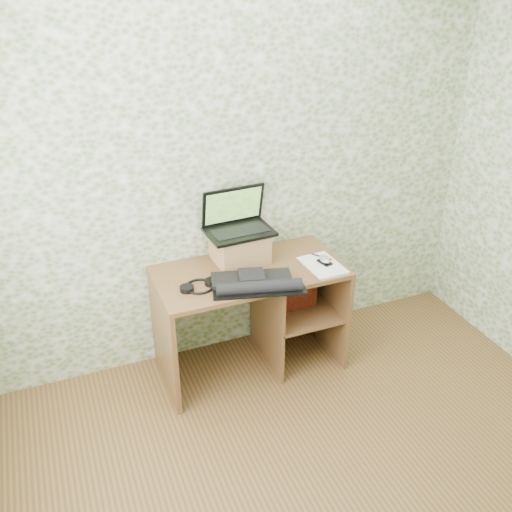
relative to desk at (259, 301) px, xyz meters
name	(u,v)px	position (x,y,z in m)	size (l,w,h in m)	color
wall_back	(231,172)	(-0.08, 0.28, 0.82)	(3.50, 3.50, 0.00)	white
desk	(259,301)	(0.00, 0.00, 0.00)	(1.20, 0.60, 0.75)	brown
riser	(240,247)	(-0.09, 0.12, 0.37)	(0.33, 0.27, 0.20)	#A8734B
laptop	(237,221)	(-0.09, 0.16, 0.53)	(0.43, 0.31, 0.28)	black
keyboard	(255,283)	(-0.12, -0.23, 0.30)	(0.57, 0.41, 0.08)	black
headphones	(199,286)	(-0.44, -0.11, 0.28)	(0.25, 0.19, 0.03)	black
notepad	(322,265)	(0.37, -0.16, 0.28)	(0.22, 0.31, 0.01)	white
mouse	(325,261)	(0.39, -0.15, 0.30)	(0.06, 0.10, 0.04)	silver
pen	(321,257)	(0.41, -0.07, 0.29)	(0.01, 0.01, 0.14)	black
red_box	(296,286)	(0.26, -0.03, 0.07)	(0.27, 0.09, 0.33)	#9C220E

